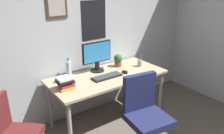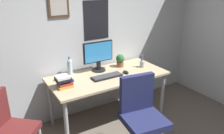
{
  "view_description": "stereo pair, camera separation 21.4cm",
  "coord_description": "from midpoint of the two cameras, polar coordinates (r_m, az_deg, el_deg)",
  "views": [
    {
      "loc": [
        -1.4,
        -0.66,
        1.94
      ],
      "look_at": [
        0.22,
        1.59,
        0.88
      ],
      "focal_mm": 35.63,
      "sensor_mm": 36.0,
      "label": 1
    },
    {
      "loc": [
        -1.22,
        -0.78,
        1.94
      ],
      "look_at": [
        0.22,
        1.59,
        0.88
      ],
      "focal_mm": 35.63,
      "sensor_mm": 36.0,
      "label": 2
    }
  ],
  "objects": [
    {
      "name": "potted_plant",
      "position": [
        3.39,
        -0.25,
        1.84
      ],
      "size": [
        0.13,
        0.13,
        0.19
      ],
      "color": "brown",
      "rests_on": "desk"
    },
    {
      "name": "desk",
      "position": [
        3.13,
        -3.04,
        -3.31
      ],
      "size": [
        1.64,
        0.76,
        0.73
      ],
      "color": "tan",
      "rests_on": "ground_plane"
    },
    {
      "name": "monitor",
      "position": [
        3.18,
        -5.83,
        3.01
      ],
      "size": [
        0.46,
        0.2,
        0.43
      ],
      "color": "black",
      "rests_on": "desk"
    },
    {
      "name": "side_chair",
      "position": [
        2.64,
        -26.79,
        -14.72
      ],
      "size": [
        0.59,
        0.59,
        0.88
      ],
      "color": "#591E1E",
      "rests_on": "ground_plane"
    },
    {
      "name": "computer_mouse",
      "position": [
        3.16,
        1.42,
        -1.27
      ],
      "size": [
        0.06,
        0.11,
        0.04
      ],
      "color": "black",
      "rests_on": "desk"
    },
    {
      "name": "office_chair",
      "position": [
        2.67,
        6.0,
        -11.2
      ],
      "size": [
        0.57,
        0.57,
        0.95
      ],
      "color": "#1E234C",
      "rests_on": "ground_plane"
    },
    {
      "name": "coffee_mug_near",
      "position": [
        2.97,
        -15.21,
        -3.03
      ],
      "size": [
        0.11,
        0.07,
        0.09
      ],
      "color": "#2659B2",
      "rests_on": "desk"
    },
    {
      "name": "book_stack_left",
      "position": [
        2.76,
        -14.09,
        -4.03
      ],
      "size": [
        0.21,
        0.16,
        0.15
      ],
      "color": "gold",
      "rests_on": "desk"
    },
    {
      "name": "keyboard",
      "position": [
        3.02,
        -3.36,
        -2.49
      ],
      "size": [
        0.43,
        0.15,
        0.03
      ],
      "color": "black",
      "rests_on": "desk"
    },
    {
      "name": "wall_back",
      "position": [
        3.22,
        -11.11,
        9.06
      ],
      "size": [
        4.4,
        0.1,
        2.6
      ],
      "color": "silver",
      "rests_on": "ground_plane"
    },
    {
      "name": "water_bottle",
      "position": [
        3.13,
        -12.99,
        -0.32
      ],
      "size": [
        0.07,
        0.07,
        0.25
      ],
      "color": "silver",
      "rests_on": "desk"
    },
    {
      "name": "pen_cup",
      "position": [
        3.42,
        5.36,
        1.02
      ],
      "size": [
        0.07,
        0.07,
        0.2
      ],
      "color": "#9EA0A5",
      "rests_on": "desk"
    }
  ]
}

